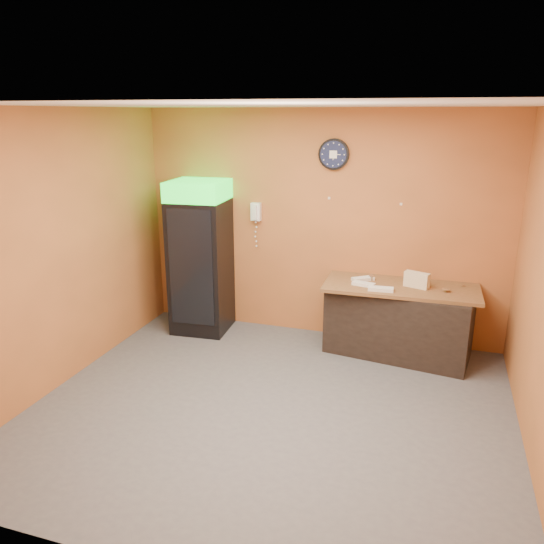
% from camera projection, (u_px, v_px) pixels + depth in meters
% --- Properties ---
extents(floor, '(4.50, 4.50, 0.00)m').
position_uv_depth(floor, '(271.00, 409.00, 5.10)').
color(floor, '#47474C').
rests_on(floor, ground).
extents(back_wall, '(4.50, 0.02, 2.80)m').
position_uv_depth(back_wall, '(320.00, 226.00, 6.52)').
color(back_wall, '#B96834').
rests_on(back_wall, floor).
extents(left_wall, '(0.02, 4.00, 2.80)m').
position_uv_depth(left_wall, '(59.00, 251.00, 5.35)').
color(left_wall, '#B96834').
rests_on(left_wall, floor).
extents(ceiling, '(4.50, 4.00, 0.02)m').
position_uv_depth(ceiling, '(271.00, 105.00, 4.29)').
color(ceiling, white).
rests_on(ceiling, back_wall).
extents(beverage_cooler, '(0.73, 0.74, 1.94)m').
position_uv_depth(beverage_cooler, '(199.00, 260.00, 6.72)').
color(beverage_cooler, black).
rests_on(beverage_cooler, floor).
extents(prep_counter, '(1.69, 0.94, 0.80)m').
position_uv_depth(prep_counter, '(399.00, 321.00, 6.18)').
color(prep_counter, black).
rests_on(prep_counter, floor).
extents(wall_clock, '(0.36, 0.06, 0.36)m').
position_uv_depth(wall_clock, '(334.00, 154.00, 6.20)').
color(wall_clock, black).
rests_on(wall_clock, back_wall).
extents(wall_phone, '(0.12, 0.11, 0.23)m').
position_uv_depth(wall_phone, '(256.00, 212.00, 6.67)').
color(wall_phone, white).
rests_on(wall_phone, back_wall).
extents(butcher_paper, '(1.75, 0.81, 0.04)m').
position_uv_depth(butcher_paper, '(401.00, 287.00, 6.06)').
color(butcher_paper, brown).
rests_on(butcher_paper, prep_counter).
extents(sub_roll_stack, '(0.29, 0.19, 0.18)m').
position_uv_depth(sub_roll_stack, '(417.00, 280.00, 5.96)').
color(sub_roll_stack, beige).
rests_on(sub_roll_stack, butcher_paper).
extents(wrapped_sandwich_left, '(0.27, 0.15, 0.04)m').
position_uv_depth(wrapped_sandwich_left, '(364.00, 284.00, 6.04)').
color(wrapped_sandwich_left, silver).
rests_on(wrapped_sandwich_left, butcher_paper).
extents(wrapped_sandwich_mid, '(0.28, 0.12, 0.04)m').
position_uv_depth(wrapped_sandwich_mid, '(381.00, 289.00, 5.87)').
color(wrapped_sandwich_mid, silver).
rests_on(wrapped_sandwich_mid, butcher_paper).
extents(wrapped_sandwich_right, '(0.27, 0.24, 0.04)m').
position_uv_depth(wrapped_sandwich_right, '(363.00, 279.00, 6.23)').
color(wrapped_sandwich_right, silver).
rests_on(wrapped_sandwich_right, butcher_paper).
extents(kitchen_tool, '(0.06, 0.06, 0.06)m').
position_uv_depth(kitchen_tool, '(371.00, 278.00, 6.24)').
color(kitchen_tool, silver).
rests_on(kitchen_tool, butcher_paper).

